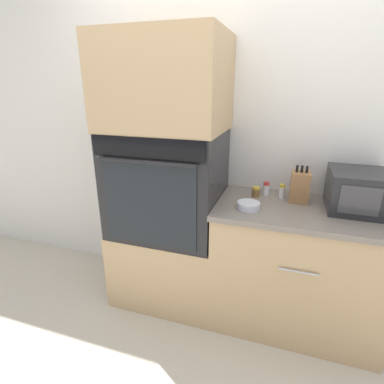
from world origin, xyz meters
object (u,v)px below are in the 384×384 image
(condiment_jar_near, at_px, (256,192))
(condiment_jar_mid, at_px, (282,191))
(microwave, at_px, (358,191))
(condiment_jar_far, at_px, (266,189))
(wall_oven, at_px, (167,183))
(knife_block, at_px, (300,187))
(bowl, at_px, (248,206))

(condiment_jar_near, bearing_deg, condiment_jar_mid, 7.51)
(microwave, height_order, condiment_jar_far, microwave)
(condiment_jar_far, bearing_deg, condiment_jar_near, -139.99)
(wall_oven, height_order, knife_block, wall_oven)
(wall_oven, bearing_deg, condiment_jar_far, 13.95)
(wall_oven, xyz_separation_m, knife_block, (0.90, 0.12, 0.03))
(wall_oven, relative_size, bowl, 5.34)
(bowl, relative_size, condiment_jar_near, 2.03)
(condiment_jar_near, xyz_separation_m, condiment_jar_mid, (0.17, 0.02, 0.01))
(wall_oven, relative_size, condiment_jar_far, 7.99)
(knife_block, height_order, condiment_jar_near, knife_block)
(knife_block, bearing_deg, microwave, -6.87)
(wall_oven, distance_m, bowl, 0.61)
(condiment_jar_near, height_order, condiment_jar_mid, condiment_jar_mid)
(wall_oven, xyz_separation_m, condiment_jar_far, (0.68, 0.17, -0.03))
(microwave, height_order, condiment_jar_mid, microwave)
(microwave, xyz_separation_m, bowl, (-0.63, -0.20, -0.10))
(condiment_jar_mid, bearing_deg, microwave, -7.17)
(wall_oven, relative_size, condiment_jar_near, 10.81)
(wall_oven, distance_m, knife_block, 0.91)
(wall_oven, bearing_deg, condiment_jar_near, 10.62)
(bowl, bearing_deg, condiment_jar_near, 85.83)
(bowl, distance_m, condiment_jar_mid, 0.32)
(condiment_jar_mid, bearing_deg, knife_block, -8.07)
(condiment_jar_far, bearing_deg, wall_oven, -166.05)
(microwave, relative_size, condiment_jar_near, 5.23)
(knife_block, height_order, condiment_jar_far, knife_block)
(condiment_jar_mid, bearing_deg, condiment_jar_far, 163.90)
(wall_oven, bearing_deg, bowl, -11.15)
(microwave, relative_size, knife_block, 1.52)
(condiment_jar_near, bearing_deg, wall_oven, -169.38)
(condiment_jar_far, bearing_deg, knife_block, -12.09)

